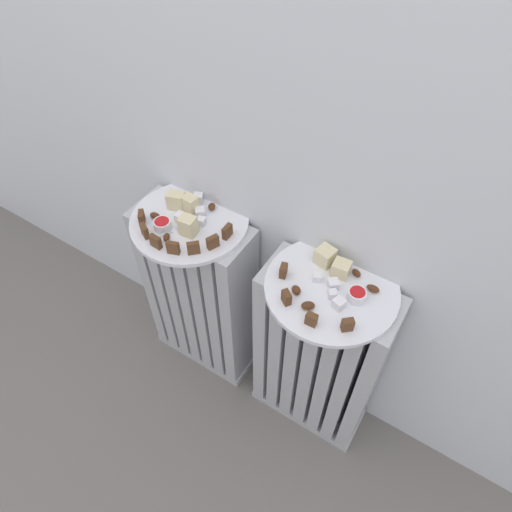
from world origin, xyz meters
TOP-DOWN VIEW (x-y plane):
  - ground_plane at (0.00, 0.00)m, footprint 6.00×6.00m
  - radiator_left at (-0.20, 0.28)m, footprint 0.35×0.15m
  - radiator_right at (0.20, 0.28)m, footprint 0.35×0.15m
  - plate_left at (-0.20, 0.28)m, footprint 0.31×0.31m
  - plate_right at (0.20, 0.28)m, footprint 0.31×0.31m
  - dark_cake_slice_left_0 at (-0.30, 0.21)m, footprint 0.03×0.03m
  - dark_cake_slice_left_1 at (-0.26, 0.18)m, footprint 0.03×0.03m
  - dark_cake_slice_left_2 at (-0.21, 0.16)m, footprint 0.03×0.01m
  - dark_cake_slice_left_3 at (-0.16, 0.17)m, footprint 0.03×0.02m
  - dark_cake_slice_left_4 at (-0.12, 0.19)m, footprint 0.03×0.03m
  - dark_cake_slice_left_5 at (-0.09, 0.23)m, footprint 0.02×0.03m
  - dark_cake_slice_left_6 at (-0.08, 0.28)m, footprint 0.01×0.03m
  - marble_cake_slice_left_0 at (-0.26, 0.30)m, footprint 0.05×0.04m
  - marble_cake_slice_left_1 at (-0.22, 0.31)m, footprint 0.04×0.03m
  - marble_cake_slice_left_2 at (-0.17, 0.24)m, footprint 0.04×0.04m
  - turkish_delight_left_0 at (-0.22, 0.26)m, footprint 0.03×0.03m
  - turkish_delight_left_1 at (-0.16, 0.28)m, footprint 0.02×0.02m
  - turkish_delight_left_2 at (-0.22, 0.35)m, footprint 0.03×0.03m
  - turkish_delight_left_3 at (-0.19, 0.30)m, footprint 0.03×0.03m
  - medjool_date_left_0 at (-0.18, 0.34)m, footprint 0.03×0.03m
  - medjool_date_left_1 at (-0.28, 0.24)m, footprint 0.03×0.02m
  - medjool_date_left_2 at (-0.21, 0.19)m, footprint 0.03×0.03m
  - jam_bowl_left at (-0.24, 0.22)m, footprint 0.04×0.04m
  - dark_cake_slice_right_0 at (0.09, 0.25)m, footprint 0.02×0.03m
  - dark_cake_slice_right_1 at (0.14, 0.19)m, footprint 0.03×0.03m
  - dark_cake_slice_right_2 at (0.21, 0.17)m, footprint 0.03×0.02m
  - dark_cake_slice_right_3 at (0.28, 0.19)m, footprint 0.03×0.03m
  - marble_cake_slice_right_0 at (0.20, 0.32)m, footprint 0.04×0.04m
  - marble_cake_slice_right_1 at (0.16, 0.34)m, footprint 0.05×0.05m
  - turkish_delight_right_0 at (0.17, 0.28)m, footprint 0.03×0.03m
  - turkish_delight_right_1 at (0.21, 0.28)m, footprint 0.03×0.03m
  - turkish_delight_right_2 at (0.24, 0.24)m, footprint 0.03×0.03m
  - turkish_delight_right_3 at (0.22, 0.25)m, footprint 0.03×0.03m
  - medjool_date_right_0 at (0.14, 0.22)m, footprint 0.03×0.03m
  - medjool_date_right_1 at (0.18, 0.20)m, footprint 0.04×0.03m
  - medjool_date_right_2 at (0.28, 0.32)m, footprint 0.03×0.02m
  - medjool_date_right_3 at (0.24, 0.34)m, footprint 0.03×0.02m
  - jam_bowl_right at (0.26, 0.28)m, footprint 0.04×0.04m
  - fork at (-0.21, 0.22)m, footprint 0.06×0.09m

SIDE VIEW (x-z plane):
  - ground_plane at x=0.00m, z-range 0.00..0.00m
  - radiator_left at x=-0.20m, z-range 0.00..0.63m
  - radiator_right at x=0.20m, z-range 0.00..0.63m
  - plate_left at x=-0.20m, z-range 0.64..0.65m
  - plate_right at x=0.20m, z-range 0.64..0.65m
  - fork at x=-0.21m, z-range 0.65..0.65m
  - medjool_date_left_0 at x=-0.18m, z-range 0.65..0.66m
  - medjool_date_left_2 at x=-0.21m, z-range 0.65..0.66m
  - medjool_date_left_1 at x=-0.28m, z-range 0.65..0.66m
  - medjool_date_right_0 at x=0.14m, z-range 0.65..0.66m
  - medjool_date_right_3 at x=0.24m, z-range 0.65..0.67m
  - medjool_date_right_2 at x=0.28m, z-range 0.65..0.67m
  - medjool_date_right_1 at x=0.18m, z-range 0.65..0.67m
  - turkish_delight_right_3 at x=0.22m, z-range 0.65..0.67m
  - turkish_delight_right_0 at x=0.17m, z-range 0.65..0.67m
  - turkish_delight_left_1 at x=-0.16m, z-range 0.65..0.67m
  - turkish_delight_right_1 at x=0.21m, z-range 0.65..0.67m
  - turkish_delight_left_0 at x=-0.22m, z-range 0.65..0.67m
  - turkish_delight_right_2 at x=0.24m, z-range 0.65..0.67m
  - turkish_delight_left_2 at x=-0.22m, z-range 0.65..0.67m
  - turkish_delight_left_3 at x=-0.19m, z-range 0.65..0.67m
  - jam_bowl_left at x=-0.24m, z-range 0.65..0.67m
  - jam_bowl_right at x=0.26m, z-range 0.65..0.68m
  - dark_cake_slice_right_0 at x=0.09m, z-range 0.65..0.68m
  - dark_cake_slice_right_1 at x=0.14m, z-range 0.65..0.68m
  - dark_cake_slice_right_2 at x=0.21m, z-range 0.65..0.68m
  - dark_cake_slice_right_3 at x=0.28m, z-range 0.65..0.68m
  - dark_cake_slice_left_0 at x=-0.30m, z-range 0.65..0.68m
  - dark_cake_slice_left_1 at x=-0.26m, z-range 0.65..0.68m
  - dark_cake_slice_left_2 at x=-0.21m, z-range 0.65..0.68m
  - dark_cake_slice_left_3 at x=-0.16m, z-range 0.65..0.68m
  - dark_cake_slice_left_4 at x=-0.12m, z-range 0.65..0.68m
  - dark_cake_slice_left_5 at x=-0.09m, z-range 0.65..0.68m
  - dark_cake_slice_left_6 at x=-0.08m, z-range 0.65..0.68m
  - marble_cake_slice_right_0 at x=0.20m, z-range 0.65..0.69m
  - marble_cake_slice_right_1 at x=0.16m, z-range 0.65..0.69m
  - marble_cake_slice_left_0 at x=-0.26m, z-range 0.65..0.70m
  - marble_cake_slice_left_1 at x=-0.22m, z-range 0.65..0.70m
  - marble_cake_slice_left_2 at x=-0.17m, z-range 0.65..0.70m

